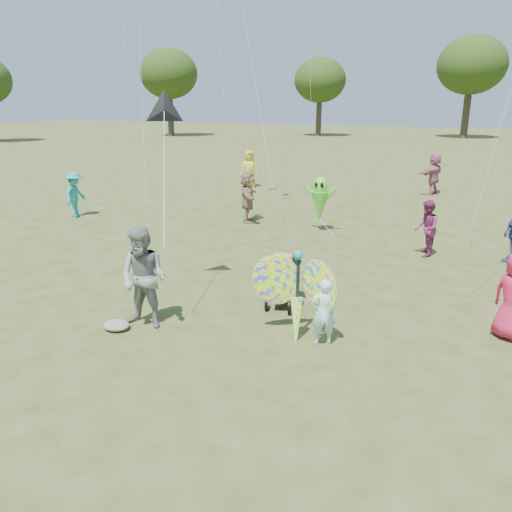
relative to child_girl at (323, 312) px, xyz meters
The scene contains 14 objects.
ground 1.65m from the child_girl, 157.92° to the right, with size 160.00×160.00×0.00m, color #51592B.
child_girl is the anchor object (origin of this frame).
adult_man 3.23m from the child_girl, 169.16° to the right, with size 0.90×0.70×1.86m, color gray.
grey_bag 3.73m from the child_girl, 165.16° to the right, with size 0.50×0.41×0.16m, color gray.
crowd_d 9.14m from the child_girl, 122.25° to the left, with size 1.59×0.51×1.71m, color #98795D.
crowd_e 6.10m from the child_girl, 79.93° to the left, with size 0.73×0.57×1.49m, color #792854.
crowd_g 16.33m from the child_girl, 118.49° to the left, with size 0.85×0.55×1.73m, color yellow.
crowd_i 12.39m from the child_girl, 150.92° to the left, with size 1.03×0.59×1.60m, color teal.
crowd_j 15.75m from the child_girl, 88.37° to the left, with size 1.70×0.54×1.83m, color #A96179.
jogging_stroller 1.78m from the child_girl, 131.29° to the left, with size 0.70×1.12×1.09m.
butterfly_kite 0.54m from the child_girl, behind, with size 1.74×0.75×1.77m.
delta_kite_rig 4.94m from the child_girl, 163.98° to the left, with size 1.33×1.88×2.70m.
alien_kite 7.74m from the child_girl, 106.93° to the left, with size 1.12×0.69×1.74m.
tree_line 44.91m from the child_girl, 87.11° to the left, with size 91.78×33.60×10.79m.
Camera 1 is at (3.45, -6.92, 3.95)m, focal length 35.00 mm.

